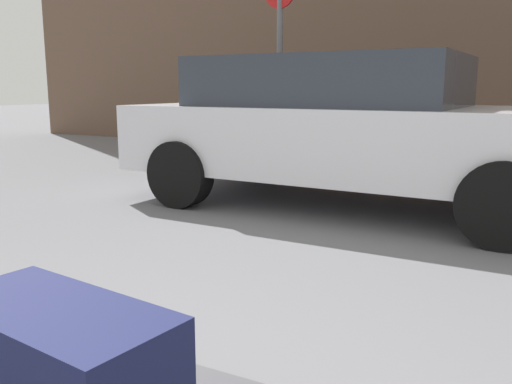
{
  "coord_description": "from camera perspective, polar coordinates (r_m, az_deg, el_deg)",
  "views": [
    {
      "loc": [
        1.11,
        -0.85,
        1.14
      ],
      "look_at": [
        0.0,
        1.2,
        0.69
      ],
      "focal_mm": 38.54,
      "sensor_mm": 36.0,
      "label": 1
    }
  ],
  "objects": [
    {
      "name": "parked_car",
      "position": [
        5.34,
        9.49,
        6.63
      ],
      "size": [
        4.33,
        1.99,
        1.42
      ],
      "color": "silver",
      "rests_on": "ground_plane"
    },
    {
      "name": "no_parking_sign",
      "position": [
        6.43,
        2.48,
        14.4
      ],
      "size": [
        0.49,
        0.16,
        2.5
      ],
      "color": "slate",
      "rests_on": "ground_plane"
    },
    {
      "name": "duffel_bag_navy_stacked_top",
      "position": [
        1.47,
        -20.02,
        -16.27
      ],
      "size": [
        0.66,
        0.37,
        0.28
      ],
      "primitive_type": "cube",
      "rotation": [
        0.0,
        0.0,
        -0.12
      ],
      "color": "#191E47",
      "rests_on": "luggage_cart"
    }
  ]
}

